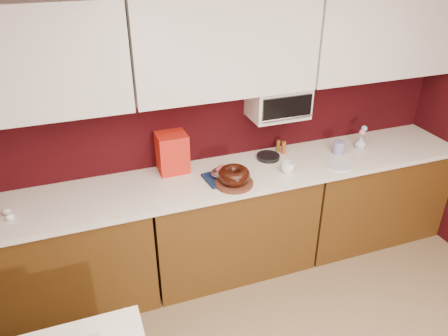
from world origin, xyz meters
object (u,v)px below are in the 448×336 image
blue_jar (339,147)px  coffee_mug (288,166)px  toaster_oven (278,101)px  pandoro_box (172,153)px  foil_ham_nest (222,172)px  flower_vase (361,142)px  bundt_cake (234,175)px

blue_jar → coffee_mug: bearing=-165.2°
toaster_oven → pandoro_box: bearing=177.1°
foil_ham_nest → pandoro_box: (-0.32, 0.26, 0.10)m
coffee_mug → flower_vase: size_ratio=0.89×
pandoro_box → bundt_cake: bearing=-45.5°
foil_ham_nest → flower_vase: 1.29m
coffee_mug → flower_vase: flower_vase is taller
coffee_mug → flower_vase: (0.78, 0.17, 0.01)m
flower_vase → toaster_oven: bearing=170.9°
pandoro_box → blue_jar: pandoro_box is taller
blue_jar → toaster_oven: bearing=164.3°
foil_ham_nest → coffee_mug: size_ratio=1.74×
toaster_oven → blue_jar: (0.52, -0.15, -0.42)m
bundt_cake → blue_jar: 1.02m
toaster_oven → coffee_mug: bearing=-95.8°
coffee_mug → blue_jar: 0.57m
toaster_oven → pandoro_box: (-0.85, 0.04, -0.32)m
bundt_cake → coffee_mug: 0.46m
blue_jar → pandoro_box: bearing=172.2°
blue_jar → foil_ham_nest: bearing=-176.3°
flower_vase → foil_ham_nest: bearing=-175.8°
toaster_oven → foil_ham_nest: toaster_oven is taller
bundt_cake → blue_jar: (1.00, 0.18, -0.02)m
toaster_oven → flower_vase: 0.87m
foil_ham_nest → blue_jar: blue_jar is taller
foil_ham_nest → coffee_mug: (0.51, -0.08, -0.00)m
toaster_oven → bundt_cake: 0.70m
foil_ham_nest → pandoro_box: pandoro_box is taller
bundt_cake → toaster_oven: bearing=33.7°
toaster_oven → pandoro_box: toaster_oven is taller
toaster_oven → foil_ham_nest: size_ratio=2.54×
bundt_cake → flower_vase: 1.25m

